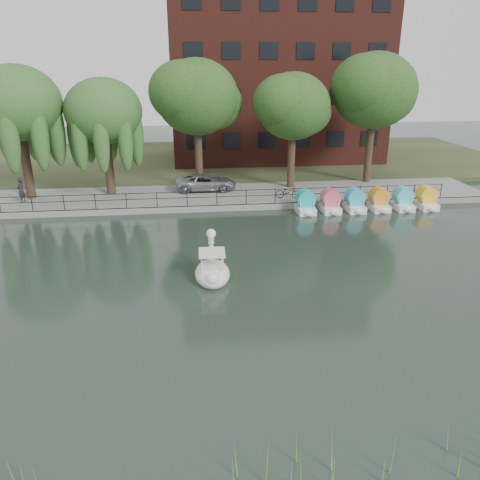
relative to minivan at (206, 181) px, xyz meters
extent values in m
plane|color=#33453B|center=(0.53, -17.13, -1.11)|extent=(120.00, 120.00, 0.00)
cube|color=gray|center=(0.53, -1.13, -0.91)|extent=(40.00, 6.00, 0.40)
cube|color=gray|center=(0.53, -4.08, -0.91)|extent=(40.00, 0.25, 0.40)
cube|color=#47512D|center=(0.53, 12.87, -0.93)|extent=(60.00, 22.00, 0.36)
cylinder|color=black|center=(0.53, -3.88, 0.24)|extent=(32.00, 0.04, 0.04)
cylinder|color=black|center=(0.53, -3.88, -0.16)|extent=(32.00, 0.04, 0.04)
cylinder|color=black|center=(0.53, -3.88, -0.21)|extent=(0.05, 0.05, 1.00)
cube|color=#4C1E16|center=(7.53, 12.87, 8.25)|extent=(20.00, 10.00, 18.00)
cylinder|color=#473323|center=(-12.47, -0.63, 1.39)|extent=(0.60, 0.60, 4.20)
ellipsoid|color=#426F33|center=(-12.47, -0.63, 5.80)|extent=(5.88, 5.88, 5.00)
cylinder|color=#473323|center=(-6.97, -0.13, 1.19)|extent=(0.60, 0.60, 3.80)
ellipsoid|color=#426F33|center=(-6.97, -0.13, 5.18)|extent=(5.32, 5.32, 4.52)
cylinder|color=#473323|center=(-0.47, 0.87, 1.54)|extent=(0.60, 0.60, 4.50)
ellipsoid|color=#3C6024|center=(-0.47, 0.87, 5.99)|extent=(6.00, 6.00, 5.10)
cylinder|color=#473323|center=(6.53, 0.37, 1.31)|extent=(0.60, 0.60, 4.05)
ellipsoid|color=#3C6024|center=(6.53, 0.37, 5.32)|extent=(5.40, 5.40, 4.59)
cylinder|color=#473323|center=(13.03, 1.37, 1.65)|extent=(0.60, 0.60, 4.72)
ellipsoid|color=#3C6024|center=(13.03, 1.37, 6.32)|extent=(6.30, 6.30, 5.36)
imported|color=gray|center=(0.00, 0.00, 0.00)|extent=(2.38, 5.15, 1.43)
imported|color=gray|center=(5.66, -2.84, -0.21)|extent=(0.92, 1.80, 1.00)
imported|color=black|center=(-12.72, -1.78, 0.27)|extent=(0.67, 0.82, 1.98)
ellipsoid|color=white|center=(-0.43, -14.68, -0.83)|extent=(1.68, 2.61, 0.57)
cube|color=white|center=(-0.44, -14.77, -0.55)|extent=(1.08, 1.17, 0.28)
cube|color=white|center=(-0.44, -14.73, 0.24)|extent=(1.22, 1.31, 0.06)
ellipsoid|color=white|center=(-0.47, -15.77, -0.59)|extent=(0.61, 0.48, 0.53)
sphere|color=white|center=(-0.41, -13.82, 0.83)|extent=(0.46, 0.46, 0.46)
cone|color=black|center=(-0.40, -13.52, 0.80)|extent=(0.20, 0.25, 0.19)
cylinder|color=yellow|center=(-0.41, -13.65, 0.81)|extent=(0.25, 0.10, 0.25)
cube|color=white|center=(6.38, -5.10, -0.89)|extent=(1.15, 1.70, 0.44)
cylinder|color=#16B6BA|center=(6.38, -5.00, -0.16)|extent=(0.90, 1.20, 0.90)
cube|color=white|center=(8.08, -5.10, -0.89)|extent=(1.15, 1.70, 0.44)
cylinder|color=#DD516D|center=(8.08, -5.00, -0.16)|extent=(0.90, 1.20, 0.90)
cube|color=white|center=(9.78, -5.10, -0.89)|extent=(1.15, 1.70, 0.44)
cylinder|color=#2EB4C4|center=(9.78, -5.00, -0.16)|extent=(0.90, 1.20, 0.90)
cube|color=white|center=(11.48, -5.10, -0.89)|extent=(1.15, 1.70, 0.44)
cylinder|color=orange|center=(11.48, -5.00, -0.16)|extent=(0.90, 1.20, 0.90)
cube|color=white|center=(13.18, -5.10, -0.89)|extent=(1.15, 1.70, 0.44)
cylinder|color=#40C7DA|center=(13.18, -5.00, -0.16)|extent=(0.90, 1.20, 0.90)
cube|color=white|center=(14.88, -5.10, -0.89)|extent=(1.15, 1.70, 0.44)
cylinder|color=yellow|center=(14.88, -5.00, -0.16)|extent=(0.90, 1.20, 0.90)
camera|label=1|loc=(-1.44, -34.35, 8.31)|focal=35.00mm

